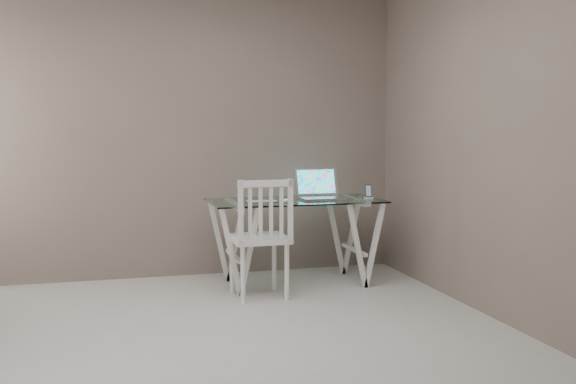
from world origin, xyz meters
The scene contains 7 objects.
room centered at (-0.06, 0.02, 1.72)m, with size 4.50×4.52×2.71m.
desk centered at (0.90, 1.64, 0.38)m, with size 1.50×0.70×0.75m.
chair centered at (0.50, 1.21, 0.54)m, with size 0.46×0.46×0.98m.
laptop centered at (1.15, 1.71, 0.81)m, with size 0.39×0.35×0.26m.
keyboard centered at (0.58, 1.58, 0.75)m, with size 0.27×0.12×0.01m, color silver.
mouse centered at (0.78, 1.48, 0.76)m, with size 0.10×0.06×0.03m, color white.
phone_dock centered at (1.55, 1.57, 0.78)m, with size 0.07×0.07×0.12m.
Camera 1 is at (-0.82, -4.36, 1.46)m, focal length 45.00 mm.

